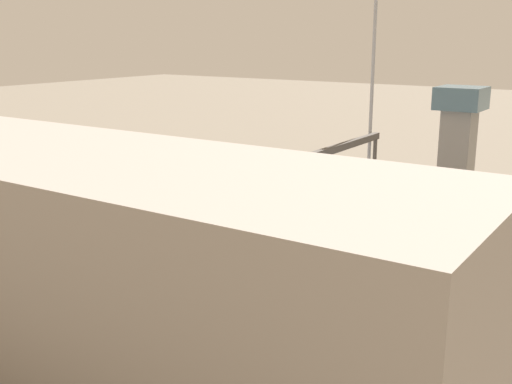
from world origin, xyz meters
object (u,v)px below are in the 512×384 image
(train_on_track_2, at_px, (179,180))
(control_tower, at_px, (459,132))
(train_on_track_4, at_px, (302,228))
(maintenance_shed, at_px, (95,246))
(signal_gantry, at_px, (332,158))
(train_on_track_3, at_px, (217,197))
(light_mast_0, at_px, (373,59))

(train_on_track_2, relative_size, control_tower, 3.29)
(train_on_track_4, height_order, train_on_track_2, same)
(train_on_track_4, distance_m, maintenance_shed, 25.03)
(signal_gantry, bearing_deg, train_on_track_2, 0.00)
(train_on_track_4, relative_size, control_tower, 3.29)
(train_on_track_3, height_order, signal_gantry, signal_gantry)
(light_mast_0, xyz_separation_m, signal_gantry, (-1.05, 12.70, -10.63))
(light_mast_0, relative_size, signal_gantry, 1.14)
(train_on_track_4, relative_size, light_mast_0, 1.65)
(train_on_track_3, distance_m, train_on_track_4, 15.32)
(train_on_track_4, xyz_separation_m, signal_gantry, (1.85, -10.00, 5.40))
(train_on_track_2, xyz_separation_m, maintenance_shed, (-22.08, 34.45, 4.67))
(maintenance_shed, bearing_deg, train_on_track_4, -96.35)
(signal_gantry, height_order, control_tower, control_tower)
(signal_gantry, bearing_deg, train_on_track_4, 100.50)
(train_on_track_3, height_order, maintenance_shed, maintenance_shed)
(train_on_track_4, xyz_separation_m, train_on_track_2, (24.80, -10.00, -0.04))
(train_on_track_2, xyz_separation_m, signal_gantry, (-22.95, 0.00, 5.44))
(light_mast_0, xyz_separation_m, control_tower, (-8.81, -9.10, -9.69))
(signal_gantry, bearing_deg, light_mast_0, -85.26)
(train_on_track_4, relative_size, train_on_track_2, 1.00)
(maintenance_shed, height_order, control_tower, control_tower)
(train_on_track_2, xyz_separation_m, control_tower, (-30.71, -21.80, 6.38))
(train_on_track_4, bearing_deg, train_on_track_2, -21.96)
(train_on_track_4, bearing_deg, signal_gantry, -79.50)
(train_on_track_4, height_order, light_mast_0, light_mast_0)
(train_on_track_2, relative_size, signal_gantry, 1.89)
(light_mast_0, bearing_deg, train_on_track_2, 30.12)
(control_tower, bearing_deg, train_on_track_4, 79.49)
(train_on_track_3, distance_m, maintenance_shed, 32.04)
(light_mast_0, bearing_deg, train_on_track_4, 97.30)
(train_on_track_3, relative_size, train_on_track_4, 1.41)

